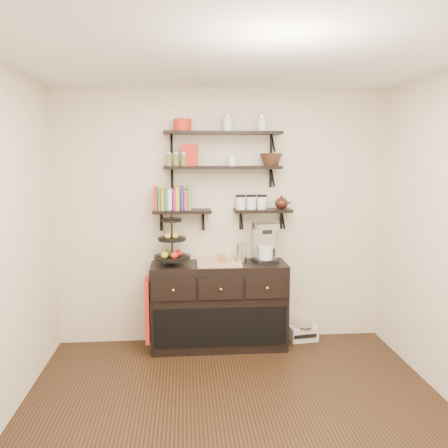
% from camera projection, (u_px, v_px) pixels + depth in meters
% --- Properties ---
extents(floor, '(3.50, 3.50, 0.00)m').
position_uv_depth(floor, '(240.00, 427.00, 3.54)').
color(floor, black).
rests_on(floor, ground).
extents(ceiling, '(3.50, 3.50, 0.02)m').
position_uv_depth(ceiling, '(242.00, 51.00, 3.14)').
color(ceiling, white).
rests_on(ceiling, back_wall).
extents(back_wall, '(3.50, 0.02, 2.70)m').
position_uv_depth(back_wall, '(222.00, 217.00, 5.06)').
color(back_wall, beige).
rests_on(back_wall, ground).
extents(shelf_top, '(1.20, 0.27, 0.23)m').
position_uv_depth(shelf_top, '(223.00, 133.00, 4.80)').
color(shelf_top, black).
rests_on(shelf_top, back_wall).
extents(shelf_mid, '(1.20, 0.27, 0.23)m').
position_uv_depth(shelf_mid, '(223.00, 168.00, 4.85)').
color(shelf_mid, black).
rests_on(shelf_mid, back_wall).
extents(shelf_low_left, '(0.60, 0.25, 0.23)m').
position_uv_depth(shelf_low_left, '(182.00, 212.00, 4.90)').
color(shelf_low_left, black).
rests_on(shelf_low_left, back_wall).
extents(shelf_low_right, '(0.60, 0.25, 0.23)m').
position_uv_depth(shelf_low_right, '(262.00, 211.00, 4.97)').
color(shelf_low_right, black).
rests_on(shelf_low_right, back_wall).
extents(cookbooks, '(0.36, 0.15, 0.26)m').
position_uv_depth(cookbooks, '(173.00, 199.00, 4.87)').
color(cookbooks, '#B22621').
rests_on(cookbooks, shelf_low_left).
extents(glass_canisters, '(0.32, 0.10, 0.13)m').
position_uv_depth(glass_canisters, '(251.00, 203.00, 4.94)').
color(glass_canisters, silver).
rests_on(glass_canisters, shelf_low_right).
extents(sideboard, '(1.40, 0.50, 0.92)m').
position_uv_depth(sideboard, '(219.00, 305.00, 4.96)').
color(sideboard, black).
rests_on(sideboard, floor).
extents(fruit_stand, '(0.37, 0.37, 0.54)m').
position_uv_depth(fruit_stand, '(172.00, 247.00, 4.83)').
color(fruit_stand, black).
rests_on(fruit_stand, sideboard).
extents(candle, '(0.08, 0.08, 0.08)m').
position_uv_depth(candle, '(222.00, 258.00, 4.89)').
color(candle, '#995523').
rests_on(candle, sideboard).
extents(coffee_maker, '(0.26, 0.26, 0.42)m').
position_uv_depth(coffee_maker, '(265.00, 243.00, 4.93)').
color(coffee_maker, black).
rests_on(coffee_maker, sideboard).
extents(thermal_carafe, '(0.11, 0.11, 0.22)m').
position_uv_depth(thermal_carafe, '(241.00, 253.00, 4.88)').
color(thermal_carafe, silver).
rests_on(thermal_carafe, sideboard).
extents(apron, '(0.04, 0.27, 0.64)m').
position_uv_depth(apron, '(148.00, 310.00, 4.80)').
color(apron, '#B12D13').
rests_on(apron, sideboard).
extents(radio, '(0.31, 0.22, 0.18)m').
position_uv_depth(radio, '(304.00, 333.00, 5.17)').
color(radio, silver).
rests_on(radio, floor).
extents(recipe_box, '(0.17, 0.08, 0.22)m').
position_uv_depth(recipe_box, '(190.00, 155.00, 4.80)').
color(recipe_box, red).
rests_on(recipe_box, shelf_mid).
extents(walnut_bowl, '(0.24, 0.24, 0.13)m').
position_uv_depth(walnut_bowl, '(271.00, 159.00, 4.88)').
color(walnut_bowl, black).
rests_on(walnut_bowl, shelf_mid).
extents(ramekins, '(0.09, 0.09, 0.10)m').
position_uv_depth(ramekins, '(232.00, 161.00, 4.85)').
color(ramekins, white).
rests_on(ramekins, shelf_mid).
extents(teapot, '(0.21, 0.17, 0.14)m').
position_uv_depth(teapot, '(281.00, 202.00, 4.97)').
color(teapot, black).
rests_on(teapot, shelf_low_right).
extents(red_pot, '(0.18, 0.18, 0.12)m').
position_uv_depth(red_pot, '(182.00, 125.00, 4.75)').
color(red_pot, red).
rests_on(red_pot, shelf_top).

